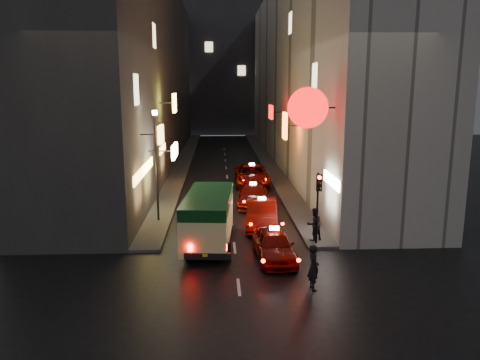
{
  "coord_description": "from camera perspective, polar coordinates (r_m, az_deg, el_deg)",
  "views": [
    {
      "loc": [
        -0.76,
        -13.0,
        7.7
      ],
      "look_at": [
        0.48,
        13.0,
        2.44
      ],
      "focal_mm": 35.0,
      "sensor_mm": 36.0,
      "label": 1
    }
  ],
  "objects": [
    {
      "name": "sidewalk_right",
      "position": [
        47.88,
        3.32,
        2.24
      ],
      "size": [
        1.5,
        52.0,
        0.15
      ],
      "primitive_type": "cube",
      "color": "#44423F",
      "rests_on": "ground"
    },
    {
      "name": "pedestrian_crossing",
      "position": [
        18.31,
        8.96,
        -10.12
      ],
      "size": [
        0.53,
        0.73,
        2.04
      ],
      "primitive_type": "imported",
      "rotation": [
        0.0,
        0.0,
        1.72
      ],
      "color": "black",
      "rests_on": "ground"
    },
    {
      "name": "building_far",
      "position": [
        79.07,
        -2.23,
        13.81
      ],
      "size": [
        30.0,
        10.0,
        22.0
      ],
      "primitive_type": "cube",
      "color": "#313136",
      "rests_on": "ground"
    },
    {
      "name": "taxi_second",
      "position": [
        25.92,
        2.68,
        -3.8
      ],
      "size": [
        2.84,
        5.84,
        1.97
      ],
      "color": "#680802",
      "rests_on": "ground"
    },
    {
      "name": "taxi_far",
      "position": [
        36.85,
        1.45,
        0.82
      ],
      "size": [
        2.4,
        5.8,
        2.01
      ],
      "color": "#680802",
      "rests_on": "ground"
    },
    {
      "name": "taxi_near",
      "position": [
        21.2,
        4.18,
        -7.59
      ],
      "size": [
        2.4,
        5.18,
        1.78
      ],
      "color": "#680802",
      "rests_on": "ground"
    },
    {
      "name": "sidewalk_left",
      "position": [
        47.74,
        -6.88,
        2.15
      ],
      "size": [
        1.5,
        52.0,
        0.15
      ],
      "primitive_type": "cube",
      "color": "#44423F",
      "rests_on": "ground"
    },
    {
      "name": "taxi_third",
      "position": [
        30.57,
        1.59,
        -1.62
      ],
      "size": [
        2.55,
        5.22,
        1.77
      ],
      "color": "#680802",
      "rests_on": "ground"
    },
    {
      "name": "minibus",
      "position": [
        22.81,
        -3.84,
        -4.06
      ],
      "size": [
        2.56,
        6.12,
        2.57
      ],
      "color": "#EDEC94",
      "rests_on": "ground"
    },
    {
      "name": "traffic_light",
      "position": [
        22.56,
        9.53,
        -1.58
      ],
      "size": [
        0.26,
        0.43,
        3.5
      ],
      "color": "black",
      "rests_on": "sidewalk_right"
    },
    {
      "name": "ground",
      "position": [
        15.13,
        0.56,
        -19.18
      ],
      "size": [
        120.0,
        120.0,
        0.0
      ],
      "primitive_type": "plane",
      "color": "black",
      "rests_on": "ground"
    },
    {
      "name": "building_right",
      "position": [
        47.82,
        8.04,
        12.87
      ],
      "size": [
        8.35,
        52.0,
        18.0
      ],
      "color": "#A9A39B",
      "rests_on": "ground"
    },
    {
      "name": "building_left",
      "position": [
        47.56,
        -11.77,
        12.76
      ],
      "size": [
        7.69,
        52.0,
        18.0
      ],
      "color": "#373432",
      "rests_on": "ground"
    },
    {
      "name": "pedestrian_sidewalk",
      "position": [
        23.49,
        9.03,
        -5.08
      ],
      "size": [
        0.82,
        0.67,
        1.87
      ],
      "primitive_type": "imported",
      "rotation": [
        0.0,
        0.0,
        3.52
      ],
      "color": "black",
      "rests_on": "sidewalk_right"
    },
    {
      "name": "lamp_post",
      "position": [
        26.52,
        -10.15,
        2.62
      ],
      "size": [
        0.28,
        0.28,
        6.22
      ],
      "color": "black",
      "rests_on": "sidewalk_left"
    }
  ]
}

